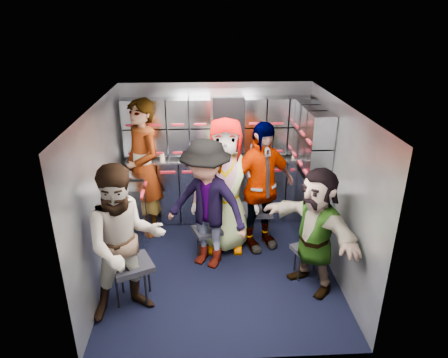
{
  "coord_description": "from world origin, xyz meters",
  "views": [
    {
      "loc": [
        -0.2,
        -4.31,
        3.08
      ],
      "look_at": [
        0.05,
        0.35,
        1.08
      ],
      "focal_mm": 32.0,
      "sensor_mm": 36.0,
      "label": 1
    }
  ],
  "objects_px": {
    "attendant_standing": "(144,169)",
    "attendant_arc_a": "(125,244)",
    "jump_seat_near_right": "(308,251)",
    "attendant_arc_b": "(207,205)",
    "attendant_arc_e": "(315,230)",
    "jump_seat_center": "(224,214)",
    "attendant_arc_d": "(260,188)",
    "jump_seat_near_left": "(132,267)",
    "jump_seat_mid_left": "(207,232)",
    "jump_seat_mid_right": "(257,212)",
    "attendant_arc_c": "(225,186)"
  },
  "relations": [
    {
      "from": "jump_seat_near_left",
      "to": "attendant_arc_b",
      "type": "relative_size",
      "value": 0.33
    },
    {
      "from": "jump_seat_near_right",
      "to": "attendant_standing",
      "type": "height_order",
      "value": "attendant_standing"
    },
    {
      "from": "attendant_arc_a",
      "to": "attendant_arc_b",
      "type": "relative_size",
      "value": 1.02
    },
    {
      "from": "jump_seat_near_left",
      "to": "attendant_arc_a",
      "type": "xyz_separation_m",
      "value": [
        -0.0,
        -0.18,
        0.42
      ]
    },
    {
      "from": "jump_seat_mid_left",
      "to": "jump_seat_center",
      "type": "xyz_separation_m",
      "value": [
        0.25,
        0.39,
        0.05
      ]
    },
    {
      "from": "attendant_arc_a",
      "to": "jump_seat_near_right",
      "type": "bearing_deg",
      "value": -6.11
    },
    {
      "from": "jump_seat_near_left",
      "to": "attendant_standing",
      "type": "bearing_deg",
      "value": 91.07
    },
    {
      "from": "jump_seat_center",
      "to": "attendant_standing",
      "type": "relative_size",
      "value": 0.23
    },
    {
      "from": "jump_seat_near_left",
      "to": "jump_seat_mid_left",
      "type": "height_order",
      "value": "jump_seat_near_left"
    },
    {
      "from": "jump_seat_mid_right",
      "to": "jump_seat_center",
      "type": "bearing_deg",
      "value": 179.42
    },
    {
      "from": "jump_seat_near_left",
      "to": "attendant_standing",
      "type": "xyz_separation_m",
      "value": [
        -0.03,
        1.54,
        0.55
      ]
    },
    {
      "from": "attendant_arc_b",
      "to": "jump_seat_near_right",
      "type": "bearing_deg",
      "value": 14.31
    },
    {
      "from": "jump_seat_center",
      "to": "attendant_arc_c",
      "type": "bearing_deg",
      "value": -90.0
    },
    {
      "from": "attendant_standing",
      "to": "attendant_arc_a",
      "type": "distance_m",
      "value": 1.73
    },
    {
      "from": "jump_seat_center",
      "to": "attendant_arc_a",
      "type": "distance_m",
      "value": 1.85
    },
    {
      "from": "jump_seat_center",
      "to": "attendant_arc_e",
      "type": "xyz_separation_m",
      "value": [
        0.98,
        -1.08,
        0.34
      ]
    },
    {
      "from": "jump_seat_near_right",
      "to": "attendant_arc_b",
      "type": "bearing_deg",
      "value": 164.76
    },
    {
      "from": "attendant_arc_d",
      "to": "jump_seat_center",
      "type": "bearing_deg",
      "value": 133.98
    },
    {
      "from": "jump_seat_near_left",
      "to": "attendant_arc_a",
      "type": "relative_size",
      "value": 0.32
    },
    {
      "from": "jump_seat_near_left",
      "to": "jump_seat_near_right",
      "type": "height_order",
      "value": "jump_seat_near_left"
    },
    {
      "from": "jump_seat_near_right",
      "to": "attendant_arc_d",
      "type": "xyz_separation_m",
      "value": [
        -0.52,
        0.72,
        0.54
      ]
    },
    {
      "from": "attendant_arc_a",
      "to": "attendant_standing",
      "type": "bearing_deg",
      "value": 70.8
    },
    {
      "from": "attendant_arc_b",
      "to": "attendant_arc_d",
      "type": "xyz_separation_m",
      "value": [
        0.71,
        0.38,
        0.05
      ]
    },
    {
      "from": "attendant_arc_c",
      "to": "attendant_arc_d",
      "type": "distance_m",
      "value": 0.46
    },
    {
      "from": "attendant_arc_a",
      "to": "jump_seat_near_left",
      "type": "bearing_deg",
      "value": 69.84
    },
    {
      "from": "jump_seat_near_left",
      "to": "jump_seat_mid_right",
      "type": "relative_size",
      "value": 1.12
    },
    {
      "from": "jump_seat_near_right",
      "to": "attendant_standing",
      "type": "relative_size",
      "value": 0.22
    },
    {
      "from": "jump_seat_near_right",
      "to": "attendant_arc_b",
      "type": "distance_m",
      "value": 1.36
    },
    {
      "from": "jump_seat_near_left",
      "to": "jump_seat_mid_left",
      "type": "distance_m",
      "value": 1.2
    },
    {
      "from": "attendant_arc_b",
      "to": "attendant_arc_c",
      "type": "distance_m",
      "value": 0.47
    },
    {
      "from": "attendant_standing",
      "to": "jump_seat_near_left",
      "type": "bearing_deg",
      "value": -34.48
    },
    {
      "from": "jump_seat_mid_left",
      "to": "attendant_arc_b",
      "type": "bearing_deg",
      "value": -90.0
    },
    {
      "from": "jump_seat_mid_right",
      "to": "jump_seat_near_right",
      "type": "relative_size",
      "value": 1.12
    },
    {
      "from": "attendant_arc_a",
      "to": "attendant_arc_e",
      "type": "bearing_deg",
      "value": -10.88
    },
    {
      "from": "attendant_arc_a",
      "to": "attendant_arc_b",
      "type": "distance_m",
      "value": 1.2
    },
    {
      "from": "attendant_arc_b",
      "to": "attendant_arc_e",
      "type": "xyz_separation_m",
      "value": [
        1.23,
        -0.51,
        -0.09
      ]
    },
    {
      "from": "jump_seat_mid_right",
      "to": "attendant_arc_a",
      "type": "relative_size",
      "value": 0.29
    },
    {
      "from": "jump_seat_near_right",
      "to": "attendant_arc_a",
      "type": "relative_size",
      "value": 0.25
    },
    {
      "from": "attendant_arc_c",
      "to": "jump_seat_mid_left",
      "type": "bearing_deg",
      "value": -137.77
    },
    {
      "from": "attendant_arc_e",
      "to": "attendant_arc_c",
      "type": "bearing_deg",
      "value": -164.82
    },
    {
      "from": "jump_seat_mid_left",
      "to": "attendant_arc_b",
      "type": "distance_m",
      "value": 0.52
    },
    {
      "from": "jump_seat_mid_left",
      "to": "attendant_arc_a",
      "type": "relative_size",
      "value": 0.25
    },
    {
      "from": "jump_seat_center",
      "to": "attendant_arc_c",
      "type": "xyz_separation_m",
      "value": [
        0.0,
        -0.18,
        0.51
      ]
    },
    {
      "from": "jump_seat_mid_right",
      "to": "attendant_standing",
      "type": "distance_m",
      "value": 1.71
    },
    {
      "from": "attendant_standing",
      "to": "attendant_arc_e",
      "type": "bearing_deg",
      "value": 21.07
    },
    {
      "from": "attendant_arc_b",
      "to": "attendant_standing",
      "type": "bearing_deg",
      "value": 164.7
    },
    {
      "from": "jump_seat_mid_left",
      "to": "attendant_standing",
      "type": "xyz_separation_m",
      "value": [
        -0.87,
        0.69,
        0.64
      ]
    },
    {
      "from": "jump_seat_center",
      "to": "attendant_arc_d",
      "type": "bearing_deg",
      "value": -21.87
    },
    {
      "from": "attendant_arc_d",
      "to": "jump_seat_mid_left",
      "type": "bearing_deg",
      "value": 171.65
    },
    {
      "from": "attendant_standing",
      "to": "attendant_arc_c",
      "type": "bearing_deg",
      "value": 31.17
    }
  ]
}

